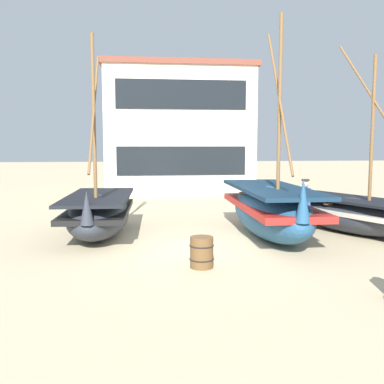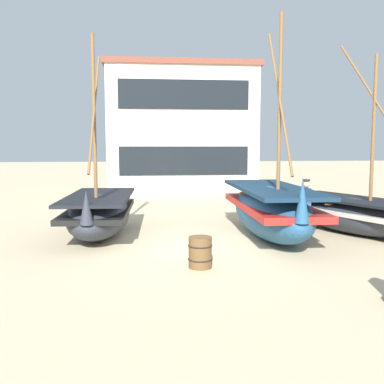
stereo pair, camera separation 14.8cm
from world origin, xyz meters
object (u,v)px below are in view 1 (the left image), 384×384
fishing_boat_near_left (99,213)px  fisherman_by_hull (305,207)px  harbor_building_main (177,130)px  fishing_boat_far_right (353,213)px  fishing_boat_centre_large (271,210)px  wooden_barrel (202,252)px

fishing_boat_near_left → fisherman_by_hull: 6.30m
fishing_boat_near_left → harbor_building_main: bearing=75.2°
fishing_boat_far_right → harbor_building_main: size_ratio=0.69×
fishing_boat_centre_large → harbor_building_main: bearing=97.0°
fisherman_by_hull → wooden_barrel: (-3.69, -3.41, -0.48)m
fishing_boat_near_left → harbor_building_main: 13.58m
fisherman_by_hull → harbor_building_main: (-2.90, 13.12, 2.77)m
fishing_boat_far_right → fisherman_by_hull: 1.56m
fishing_boat_near_left → fishing_boat_centre_large: size_ratio=0.93×
fishing_boat_near_left → fishing_boat_centre_large: 5.13m
fishing_boat_centre_large → fisherman_by_hull: (1.23, 0.47, -0.00)m
fishing_boat_centre_large → fisherman_by_hull: fishing_boat_centre_large is taller
fishing_boat_near_left → fishing_boat_centre_large: bearing=-8.6°
fishing_boat_near_left → harbor_building_main: (3.40, 12.82, 2.91)m
fishing_boat_centre_large → wooden_barrel: size_ratio=8.94×
fishing_boat_near_left → fishing_boat_far_right: (7.83, -0.39, -0.08)m
fishing_boat_near_left → fisherman_by_hull: (6.30, -0.30, 0.14)m
harbor_building_main → fishing_boat_near_left: bearing=-104.8°
fisherman_by_hull → fishing_boat_centre_large: bearing=-159.2°
fisherman_by_hull → harbor_building_main: harbor_building_main is taller
fishing_boat_far_right → fisherman_by_hull: bearing=176.8°
fishing_boat_centre_large → wooden_barrel: 3.87m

